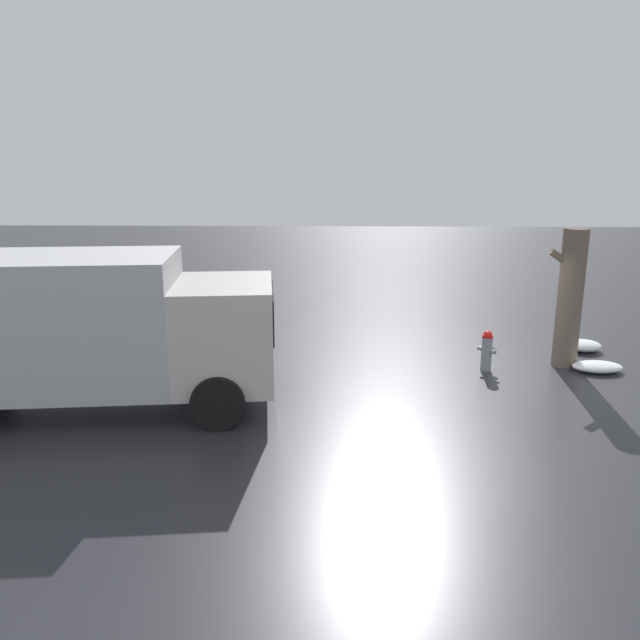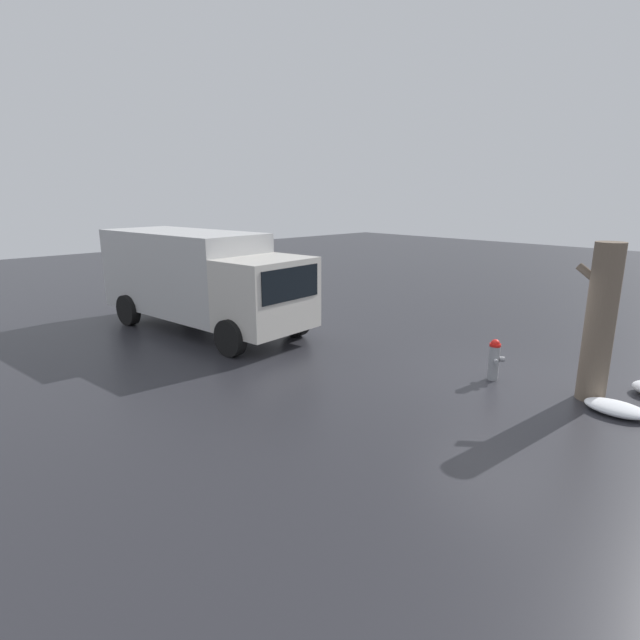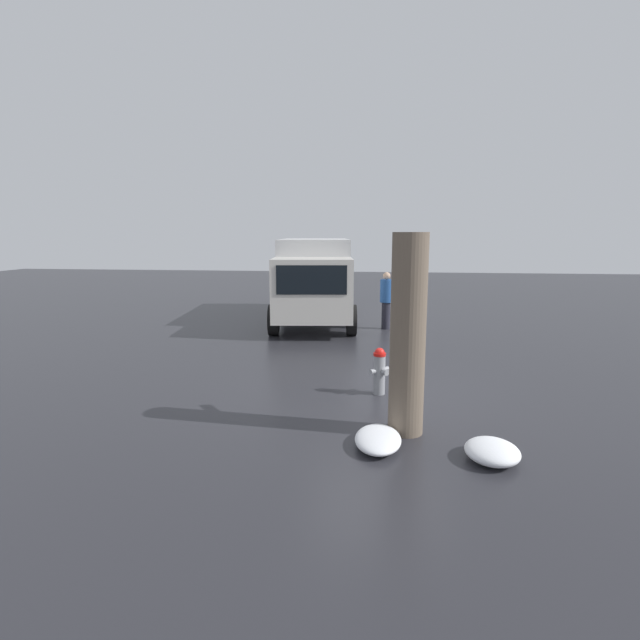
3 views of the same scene
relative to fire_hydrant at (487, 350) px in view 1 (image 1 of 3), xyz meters
The scene contains 7 objects.
ground_plane 0.45m from the fire_hydrant, 41.47° to the left, with size 60.00×60.00×0.00m, color #28282D.
fire_hydrant is the anchor object (origin of this frame).
tree_trunk 2.08m from the fire_hydrant, 167.32° to the right, with size 0.79×0.52×2.95m.
delivery_truck 8.21m from the fire_hydrant, 16.07° to the left, with size 7.03×3.14×2.74m.
pedestrian 6.49m from the fire_hydrant, ahead, with size 0.38×0.38×1.77m.
snow_pile_by_hydrant 3.00m from the fire_hydrant, 150.22° to the right, with size 0.82×0.70×0.25m.
snow_pile_curbside 2.35m from the fire_hydrant, behind, with size 1.03×0.64×0.21m.
Camera 1 is at (3.15, 12.56, 4.28)m, focal length 35.00 mm.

